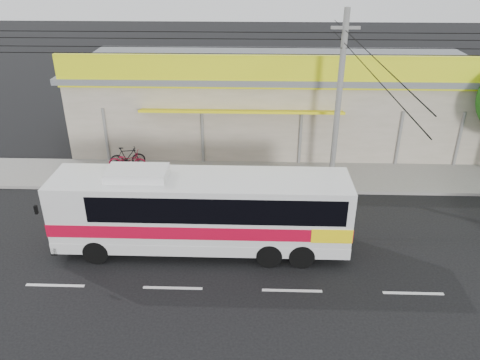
{
  "coord_description": "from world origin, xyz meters",
  "views": [
    {
      "loc": [
        -1.32,
        -14.83,
        10.26
      ],
      "look_at": [
        -1.89,
        2.0,
        1.85
      ],
      "focal_mm": 35.0,
      "sensor_mm": 36.0,
      "label": 1
    }
  ],
  "objects_px": {
    "motorbike_red": "(127,161)",
    "utility_pole": "(344,43)",
    "coach_bus": "(206,208)",
    "motorbike_dark": "(127,157)"
  },
  "relations": [
    {
      "from": "motorbike_dark",
      "to": "utility_pole",
      "type": "relative_size",
      "value": 0.05
    },
    {
      "from": "motorbike_red",
      "to": "utility_pole",
      "type": "xyz_separation_m",
      "value": [
        10.06,
        -0.95,
        6.01
      ]
    },
    {
      "from": "coach_bus",
      "to": "utility_pole",
      "type": "xyz_separation_m",
      "value": [
        5.43,
        5.55,
        4.9
      ]
    },
    {
      "from": "motorbike_red",
      "to": "coach_bus",
      "type": "bearing_deg",
      "value": -145.16
    },
    {
      "from": "motorbike_red",
      "to": "utility_pole",
      "type": "distance_m",
      "value": 11.75
    },
    {
      "from": "motorbike_dark",
      "to": "motorbike_red",
      "type": "bearing_deg",
      "value": -178.99
    },
    {
      "from": "coach_bus",
      "to": "motorbike_red",
      "type": "distance_m",
      "value": 8.06
    },
    {
      "from": "motorbike_dark",
      "to": "utility_pole",
      "type": "xyz_separation_m",
      "value": [
        10.16,
        -1.38,
        5.98
      ]
    },
    {
      "from": "coach_bus",
      "to": "utility_pole",
      "type": "distance_m",
      "value": 9.18
    },
    {
      "from": "coach_bus",
      "to": "motorbike_red",
      "type": "height_order",
      "value": "coach_bus"
    }
  ]
}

